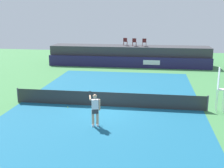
{
  "coord_description": "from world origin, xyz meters",
  "views": [
    {
      "loc": [
        2.85,
        -17.52,
        5.96
      ],
      "look_at": [
        -0.05,
        2.0,
        1.0
      ],
      "focal_mm": 46.06,
      "sensor_mm": 36.0,
      "label": 1
    }
  ],
  "objects_px": {
    "umpire_chair": "(220,87)",
    "net_post_near": "(18,95)",
    "tennis_player": "(95,109)",
    "tennis_ball": "(68,107)",
    "spectator_chair_center": "(144,42)",
    "net_post_far": "(208,103)",
    "spectator_chair_far_left": "(125,41)",
    "spectator_chair_left": "(134,42)"
  },
  "relations": [
    {
      "from": "net_post_far",
      "to": "tennis_ball",
      "type": "relative_size",
      "value": 14.71
    },
    {
      "from": "spectator_chair_center",
      "to": "net_post_near",
      "type": "bearing_deg",
      "value": -117.71
    },
    {
      "from": "spectator_chair_left",
      "to": "tennis_ball",
      "type": "xyz_separation_m",
      "value": [
        -3.08,
        -15.75,
        -2.66
      ]
    },
    {
      "from": "spectator_chair_far_left",
      "to": "spectator_chair_center",
      "type": "bearing_deg",
      "value": -12.28
    },
    {
      "from": "umpire_chair",
      "to": "net_post_near",
      "type": "distance_m",
      "value": 13.06
    },
    {
      "from": "spectator_chair_left",
      "to": "net_post_far",
      "type": "height_order",
      "value": "spectator_chair_left"
    },
    {
      "from": "tennis_ball",
      "to": "net_post_far",
      "type": "bearing_deg",
      "value": 4.35
    },
    {
      "from": "net_post_far",
      "to": "tennis_ball",
      "type": "height_order",
      "value": "net_post_far"
    },
    {
      "from": "spectator_chair_far_left",
      "to": "umpire_chair",
      "type": "distance_m",
      "value": 17.17
    },
    {
      "from": "net_post_near",
      "to": "tennis_player",
      "type": "xyz_separation_m",
      "value": [
        6.02,
        -3.32,
        0.46
      ]
    },
    {
      "from": "net_post_near",
      "to": "net_post_far",
      "type": "bearing_deg",
      "value": 0.0
    },
    {
      "from": "umpire_chair",
      "to": "tennis_player",
      "type": "xyz_separation_m",
      "value": [
        -7.0,
        -3.32,
        -0.63
      ]
    },
    {
      "from": "spectator_chair_left",
      "to": "spectator_chair_center",
      "type": "distance_m",
      "value": 1.13
    },
    {
      "from": "spectator_chair_left",
      "to": "umpire_chair",
      "type": "xyz_separation_m",
      "value": [
        6.26,
        -15.08,
        -1.11
      ]
    },
    {
      "from": "tennis_player",
      "to": "net_post_far",
      "type": "bearing_deg",
      "value": 27.48
    },
    {
      "from": "spectator_chair_far_left",
      "to": "umpire_chair",
      "type": "height_order",
      "value": "spectator_chair_far_left"
    },
    {
      "from": "tennis_player",
      "to": "tennis_ball",
      "type": "distance_m",
      "value": 3.66
    },
    {
      "from": "umpire_chair",
      "to": "net_post_near",
      "type": "xyz_separation_m",
      "value": [
        -13.02,
        -0.0,
        -1.09
      ]
    },
    {
      "from": "umpire_chair",
      "to": "tennis_ball",
      "type": "bearing_deg",
      "value": -175.92
    },
    {
      "from": "spectator_chair_center",
      "to": "net_post_near",
      "type": "xyz_separation_m",
      "value": [
        -7.89,
        -15.01,
        -2.19
      ]
    },
    {
      "from": "spectator_chair_center",
      "to": "tennis_ball",
      "type": "distance_m",
      "value": 16.45
    },
    {
      "from": "net_post_far",
      "to": "tennis_player",
      "type": "xyz_separation_m",
      "value": [
        -6.38,
        -3.32,
        0.46
      ]
    },
    {
      "from": "tennis_ball",
      "to": "tennis_player",
      "type": "bearing_deg",
      "value": -48.61
    },
    {
      "from": "spectator_chair_far_left",
      "to": "umpire_chair",
      "type": "bearing_deg",
      "value": -64.69
    },
    {
      "from": "spectator_chair_far_left",
      "to": "spectator_chair_left",
      "type": "relative_size",
      "value": 1.0
    },
    {
      "from": "spectator_chair_far_left",
      "to": "tennis_ball",
      "type": "xyz_separation_m",
      "value": [
        -2.01,
        -16.15,
        -2.66
      ]
    },
    {
      "from": "net_post_far",
      "to": "tennis_player",
      "type": "bearing_deg",
      "value": -152.52
    },
    {
      "from": "spectator_chair_center",
      "to": "net_post_far",
      "type": "distance_m",
      "value": 15.83
    },
    {
      "from": "spectator_chair_center",
      "to": "spectator_chair_left",
      "type": "bearing_deg",
      "value": 176.2
    },
    {
      "from": "spectator_chair_center",
      "to": "tennis_ball",
      "type": "xyz_separation_m",
      "value": [
        -4.21,
        -15.67,
        -2.66
      ]
    },
    {
      "from": "tennis_ball",
      "to": "spectator_chair_far_left",
      "type": "bearing_deg",
      "value": 82.89
    },
    {
      "from": "net_post_far",
      "to": "tennis_player",
      "type": "distance_m",
      "value": 7.21
    },
    {
      "from": "spectator_chair_left",
      "to": "tennis_player",
      "type": "distance_m",
      "value": 18.5
    },
    {
      "from": "net_post_far",
      "to": "tennis_player",
      "type": "height_order",
      "value": "tennis_player"
    },
    {
      "from": "spectator_chair_left",
      "to": "umpire_chair",
      "type": "distance_m",
      "value": 16.37
    },
    {
      "from": "spectator_chair_left",
      "to": "tennis_player",
      "type": "relative_size",
      "value": 0.5
    },
    {
      "from": "umpire_chair",
      "to": "net_post_near",
      "type": "height_order",
      "value": "umpire_chair"
    },
    {
      "from": "net_post_far",
      "to": "spectator_chair_left",
      "type": "bearing_deg",
      "value": 110.49
    },
    {
      "from": "umpire_chair",
      "to": "tennis_ball",
      "type": "xyz_separation_m",
      "value": [
        -9.34,
        -0.67,
        -1.55
      ]
    },
    {
      "from": "umpire_chair",
      "to": "tennis_player",
      "type": "relative_size",
      "value": 1.56
    },
    {
      "from": "net_post_near",
      "to": "tennis_ball",
      "type": "bearing_deg",
      "value": -10.21
    },
    {
      "from": "spectator_chair_left",
      "to": "net_post_far",
      "type": "distance_m",
      "value": 16.25
    }
  ]
}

